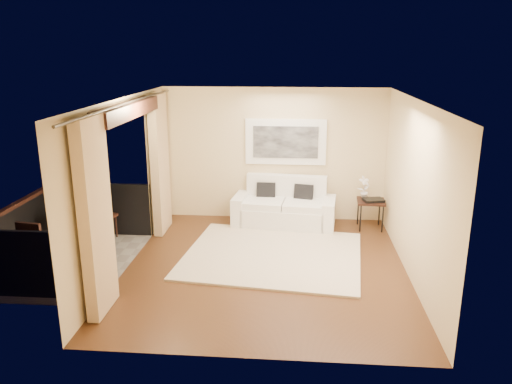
# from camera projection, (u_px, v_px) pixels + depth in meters

# --- Properties ---
(floor) EXTENTS (5.00, 5.00, 0.00)m
(floor) POSITION_uv_depth(u_px,v_px,m) (266.00, 267.00, 8.12)
(floor) COLOR #4E2D17
(floor) RESTS_ON ground
(room_shell) EXTENTS (5.00, 6.40, 5.00)m
(room_shell) POSITION_uv_depth(u_px,v_px,m) (127.00, 110.00, 7.59)
(room_shell) COLOR white
(room_shell) RESTS_ON ground
(balcony) EXTENTS (1.81, 2.60, 1.17)m
(balcony) POSITION_uv_depth(u_px,v_px,m) (69.00, 250.00, 8.34)
(balcony) COLOR #605B56
(balcony) RESTS_ON ground
(curtains) EXTENTS (0.16, 4.80, 2.64)m
(curtains) POSITION_uv_depth(u_px,v_px,m) (134.00, 185.00, 7.92)
(curtains) COLOR tan
(curtains) RESTS_ON ground
(artwork) EXTENTS (1.62, 0.07, 0.92)m
(artwork) POSITION_uv_depth(u_px,v_px,m) (286.00, 142.00, 10.01)
(artwork) COLOR white
(artwork) RESTS_ON room_shell
(rug) EXTENTS (3.22, 2.88, 0.04)m
(rug) POSITION_uv_depth(u_px,v_px,m) (273.00, 255.00, 8.55)
(rug) COLOR beige
(rug) RESTS_ON floor
(sofa) EXTENTS (2.08, 1.07, 0.96)m
(sofa) POSITION_uv_depth(u_px,v_px,m) (285.00, 208.00, 10.01)
(sofa) COLOR white
(sofa) RESTS_ON floor
(side_table) EXTENTS (0.56, 0.56, 0.58)m
(side_table) POSITION_uv_depth(u_px,v_px,m) (371.00, 203.00, 9.74)
(side_table) COLOR black
(side_table) RESTS_ON floor
(tray) EXTENTS (0.44, 0.36, 0.05)m
(tray) POSITION_uv_depth(u_px,v_px,m) (373.00, 200.00, 9.67)
(tray) COLOR black
(tray) RESTS_ON side_table
(orchid) EXTENTS (0.29, 0.26, 0.45)m
(orchid) POSITION_uv_depth(u_px,v_px,m) (364.00, 188.00, 9.78)
(orchid) COLOR white
(orchid) RESTS_ON side_table
(bistro_table) EXTENTS (0.87, 0.87, 0.84)m
(bistro_table) POSITION_uv_depth(u_px,v_px,m) (77.00, 208.00, 8.65)
(bistro_table) COLOR black
(bistro_table) RESTS_ON balcony
(balcony_chair_far) EXTENTS (0.51, 0.51, 0.96)m
(balcony_chair_far) POSITION_uv_depth(u_px,v_px,m) (98.00, 212.00, 9.08)
(balcony_chair_far) COLOR black
(balcony_chair_far) RESTS_ON balcony
(balcony_chair_near) EXTENTS (0.47, 0.48, 0.95)m
(balcony_chair_near) POSITION_uv_depth(u_px,v_px,m) (27.00, 250.00, 7.38)
(balcony_chair_near) COLOR black
(balcony_chair_near) RESTS_ON balcony
(ice_bucket) EXTENTS (0.18, 0.18, 0.20)m
(ice_bucket) POSITION_uv_depth(u_px,v_px,m) (71.00, 197.00, 8.71)
(ice_bucket) COLOR silver
(ice_bucket) RESTS_ON bistro_table
(candle) EXTENTS (0.06, 0.06, 0.07)m
(candle) POSITION_uv_depth(u_px,v_px,m) (79.00, 201.00, 8.71)
(candle) COLOR #F63815
(candle) RESTS_ON bistro_table
(vase) EXTENTS (0.04, 0.04, 0.18)m
(vase) POSITION_uv_depth(u_px,v_px,m) (72.00, 201.00, 8.47)
(vase) COLOR white
(vase) RESTS_ON bistro_table
(glass_a) EXTENTS (0.06, 0.06, 0.12)m
(glass_a) POSITION_uv_depth(u_px,v_px,m) (82.00, 203.00, 8.50)
(glass_a) COLOR silver
(glass_a) RESTS_ON bistro_table
(glass_b) EXTENTS (0.06, 0.06, 0.12)m
(glass_b) POSITION_uv_depth(u_px,v_px,m) (83.00, 201.00, 8.61)
(glass_b) COLOR white
(glass_b) RESTS_ON bistro_table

